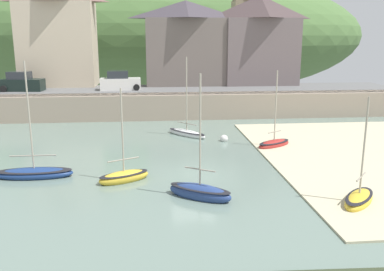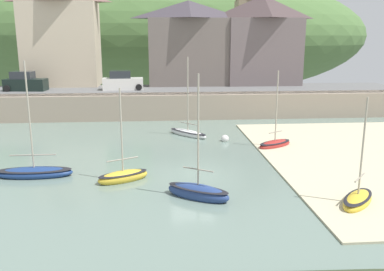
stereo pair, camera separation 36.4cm
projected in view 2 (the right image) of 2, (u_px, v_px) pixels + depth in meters
The scene contains 16 objects.
ground at pixel (253, 253), 14.97m from camera, with size 48.00×41.00×0.61m.
quay_seawall at pixel (178, 104), 40.83m from camera, with size 48.00×9.40×2.40m.
hillside_backdrop at pixel (147, 36), 75.57m from camera, with size 80.00×44.00×22.73m.
waterfront_building_left at pixel (61, 36), 45.82m from camera, with size 8.32×5.02×10.67m.
waterfront_building_centre at pixel (189, 43), 47.09m from camera, with size 9.25×5.52×9.29m.
waterfront_building_right at pixel (262, 40), 47.69m from camera, with size 8.50×6.05×9.91m.
church_with_spire at pixel (248, 17), 50.87m from camera, with size 3.00×3.00×15.02m.
sailboat_white_hull at pixel (123, 176), 22.90m from camera, with size 3.05×2.23×5.30m.
dinghy_open_wooden at pixel (275, 144), 29.87m from camera, with size 3.07×2.50×5.63m.
rowboat_small_beached at pixel (198, 192), 20.46m from camera, with size 3.38×2.70×6.30m.
fishing_boat_green at pixel (34, 172), 23.62m from camera, with size 4.29×1.36×6.67m.
motorboat_with_cabin at pixel (188, 133), 33.40m from camera, with size 3.28×3.51×6.38m.
sailboat_nearest_shore at pixel (358, 200), 19.58m from camera, with size 2.73×2.91×5.30m.
parked_car_near_slipway at pixel (25, 83), 42.29m from camera, with size 4.25×2.09×1.95m.
parked_car_by_wall at pixel (122, 82), 43.06m from camera, with size 4.18×1.91×1.95m.
mooring_buoy at pixel (225, 139), 31.64m from camera, with size 0.61×0.61×0.61m.
Camera 2 is at (-1.89, -22.93, 7.73)m, focal length 38.93 mm.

